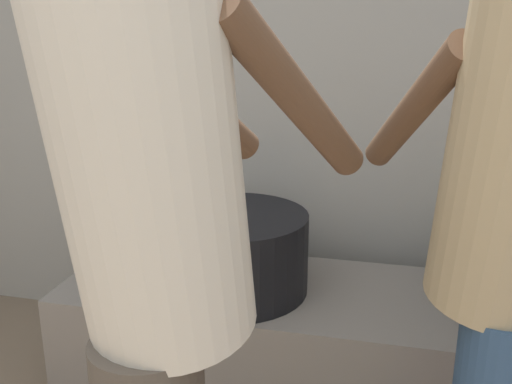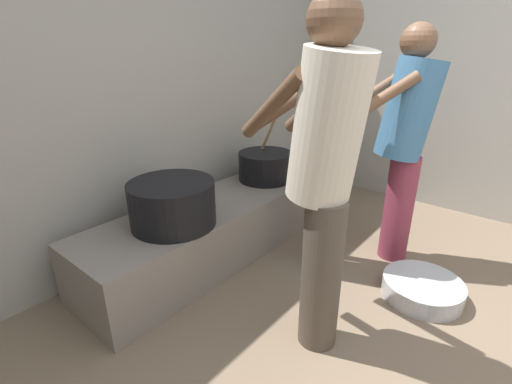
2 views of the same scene
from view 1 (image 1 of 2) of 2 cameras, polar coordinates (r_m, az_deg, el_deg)
block_enclosure_rear at (r=2.40m, az=3.07°, el=12.55°), size 5.06×0.20×2.33m
hearth_ledge at (r=2.15m, az=11.89°, el=-15.30°), size 2.27×0.60×0.42m
cooking_pot_secondary at (r=2.01m, az=-2.32°, el=-6.03°), size 0.53×0.53×0.28m
cook_in_cream_shirt at (r=0.98m, az=-10.10°, el=-5.91°), size 0.54×0.75×1.67m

